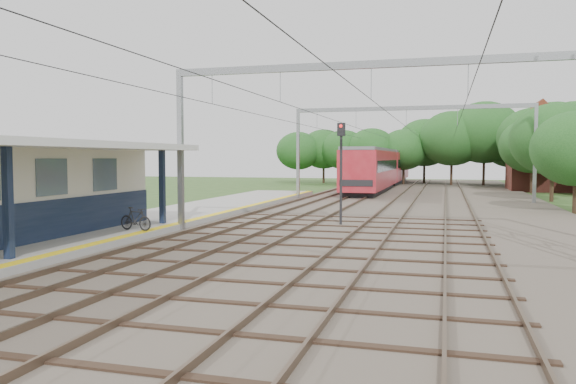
% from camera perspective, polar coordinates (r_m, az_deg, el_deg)
% --- Properties ---
extents(ground, '(160.00, 160.00, 0.00)m').
position_cam_1_polar(ground, '(9.88, -24.26, -15.88)').
color(ground, '#2D4C1E').
rests_on(ground, ground).
extents(ballast_bed, '(18.00, 90.00, 0.10)m').
position_cam_1_polar(ballast_bed, '(37.30, 12.52, -1.47)').
color(ballast_bed, '#473D33').
rests_on(ballast_bed, ground).
extents(platform, '(5.00, 52.00, 0.35)m').
position_cam_1_polar(platform, '(25.27, -16.89, -3.59)').
color(platform, gray).
rests_on(platform, ground).
extents(yellow_stripe, '(0.45, 52.00, 0.01)m').
position_cam_1_polar(yellow_stripe, '(24.12, -12.38, -3.42)').
color(yellow_stripe, yellow).
rests_on(yellow_stripe, platform).
extents(rail_tracks, '(11.80, 88.00, 0.15)m').
position_cam_1_polar(rail_tracks, '(37.51, 8.71, -1.21)').
color(rail_tracks, brown).
rests_on(rail_tracks, ballast_bed).
extents(catenary_system, '(17.22, 88.00, 7.00)m').
position_cam_1_polar(catenary_system, '(32.58, 11.09, 7.46)').
color(catenary_system, gray).
rests_on(catenary_system, ground).
extents(tree_band, '(31.72, 30.88, 8.82)m').
position_cam_1_polar(tree_band, '(64.29, 13.81, 4.91)').
color(tree_band, '#382619').
rests_on(tree_band, ground).
extents(house_far, '(8.00, 6.12, 8.66)m').
position_cam_1_polar(house_far, '(59.94, 25.33, 3.17)').
color(house_far, brown).
rests_on(house_far, ground).
extents(bicycle, '(1.59, 0.72, 0.92)m').
position_cam_1_polar(bicycle, '(22.98, -15.22, -2.66)').
color(bicycle, black).
rests_on(bicycle, platform).
extents(train, '(3.04, 37.88, 3.99)m').
position_cam_1_polar(train, '(61.68, 9.64, 2.52)').
color(train, black).
rests_on(train, ballast_bed).
extents(signal_post, '(0.38, 0.32, 4.84)m').
position_cam_1_polar(signal_post, '(26.25, 5.41, 3.37)').
color(signal_post, black).
rests_on(signal_post, ground).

